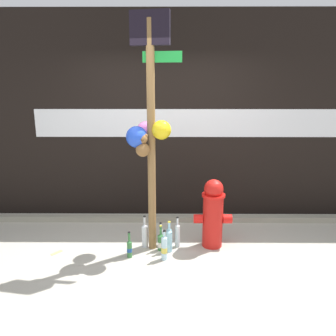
% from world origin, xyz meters
% --- Properties ---
extents(ground_plane, '(14.00, 14.00, 0.00)m').
position_xyz_m(ground_plane, '(0.00, 0.00, 0.00)').
color(ground_plane, '#ADA899').
extents(building_wall, '(10.00, 0.21, 3.05)m').
position_xyz_m(building_wall, '(0.00, 1.70, 1.53)').
color(building_wall, black).
rests_on(building_wall, ground_plane).
extents(curb_strip, '(8.00, 0.12, 0.08)m').
position_xyz_m(curb_strip, '(0.00, 1.30, 0.04)').
color(curb_strip, gray).
rests_on(curb_strip, ground_plane).
extents(memorial_post, '(0.64, 0.49, 2.79)m').
position_xyz_m(memorial_post, '(-0.18, 0.47, 1.60)').
color(memorial_post, olive).
rests_on(memorial_post, ground_plane).
extents(fire_hydrant, '(0.48, 0.29, 0.88)m').
position_xyz_m(fire_hydrant, '(0.61, 0.53, 0.44)').
color(fire_hydrant, red).
rests_on(fire_hydrant, ground_plane).
extents(bottle_0, '(0.06, 0.06, 0.31)m').
position_xyz_m(bottle_0, '(-0.04, 0.52, 0.13)').
color(bottle_0, silver).
rests_on(bottle_0, ground_plane).
extents(bottle_1, '(0.08, 0.08, 0.33)m').
position_xyz_m(bottle_1, '(-0.04, 0.40, 0.11)').
color(bottle_1, '#337038').
rests_on(bottle_1, ground_plane).
extents(bottle_2, '(0.08, 0.08, 0.40)m').
position_xyz_m(bottle_2, '(0.07, 0.37, 0.16)').
color(bottle_2, '#93CCE0').
rests_on(bottle_2, ground_plane).
extents(bottle_3, '(0.06, 0.06, 0.33)m').
position_xyz_m(bottle_3, '(-0.41, 0.22, 0.12)').
color(bottle_3, '#337038').
rests_on(bottle_3, ground_plane).
extents(bottle_4, '(0.06, 0.06, 0.40)m').
position_xyz_m(bottle_4, '(0.17, 0.49, 0.17)').
color(bottle_4, silver).
rests_on(bottle_4, ground_plane).
extents(bottle_5, '(0.07, 0.07, 0.31)m').
position_xyz_m(bottle_5, '(0.06, 0.56, 0.12)').
color(bottle_5, '#93CCE0').
rests_on(bottle_5, ground_plane).
extents(bottle_6, '(0.08, 0.08, 0.42)m').
position_xyz_m(bottle_6, '(-0.24, 0.49, 0.16)').
color(bottle_6, silver).
rests_on(bottle_6, ground_plane).
extents(bottle_7, '(0.07, 0.07, 0.37)m').
position_xyz_m(bottle_7, '(0.01, 0.17, 0.15)').
color(bottle_7, '#B2DBEA').
rests_on(bottle_7, ground_plane).
extents(litter_0, '(0.13, 0.15, 0.01)m').
position_xyz_m(litter_0, '(-1.32, 0.32, 0.00)').
color(litter_0, tan).
rests_on(litter_0, ground_plane).
extents(litter_1, '(0.15, 0.12, 0.01)m').
position_xyz_m(litter_1, '(1.26, -0.56, 0.00)').
color(litter_1, silver).
rests_on(litter_1, ground_plane).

